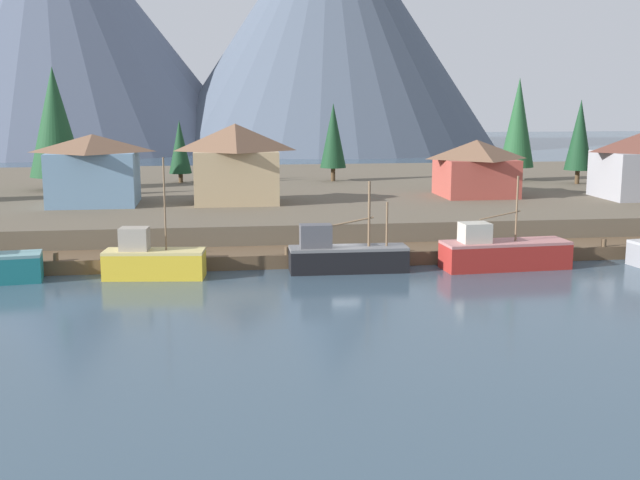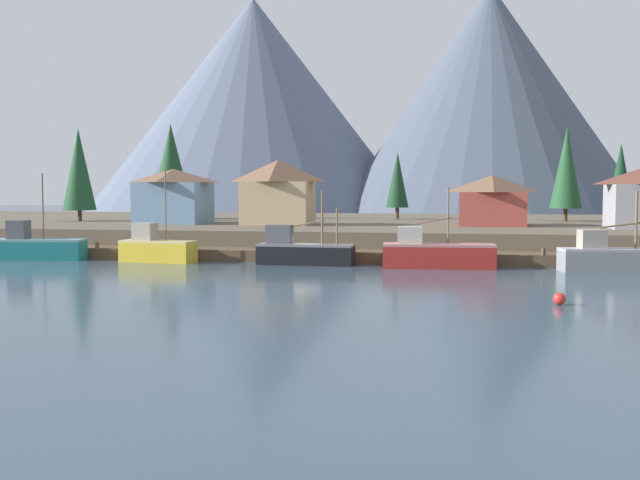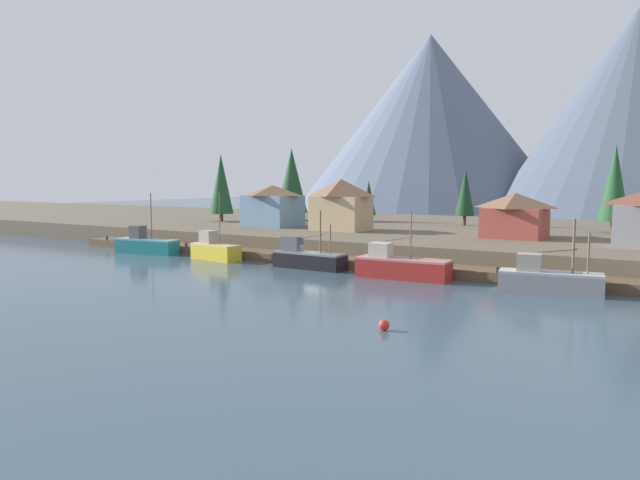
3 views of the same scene
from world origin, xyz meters
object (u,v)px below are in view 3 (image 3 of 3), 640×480
house_red (515,215)px  conifer_near_left (465,192)px  conifer_mid_left (369,198)px  house_blue (273,205)px  fishing_boat_black (307,258)px  conifer_near_right (615,183)px  conifer_back_right (292,181)px  conifer_back_left (221,184)px  fishing_boat_yellow (215,250)px  channel_buoy (384,325)px  fishing_boat_teal (146,245)px  house_tan (341,204)px  fishing_boat_red (401,267)px  fishing_boat_grey (548,280)px

house_red → conifer_near_left: (-11.78, 16.01, 2.42)m
conifer_mid_left → house_blue: bearing=-110.9°
fishing_boat_black → conifer_near_right: 44.31m
house_red → conifer_near_left: size_ratio=0.82×
house_red → conifer_back_right: size_ratio=0.58×
house_red → conifer_near_right: 17.02m
fishing_boat_black → conifer_back_left: 41.89m
fishing_boat_yellow → house_blue: house_blue is taller
house_red → channel_buoy: (2.28, -40.62, -4.97)m
fishing_boat_teal → fishing_boat_black: fishing_boat_teal is taller
fishing_boat_teal → house_tan: 27.13m
house_tan → conifer_mid_left: bearing=106.6°
fishing_boat_red → fishing_boat_grey: (13.64, -0.22, -0.03)m
fishing_boat_yellow → house_blue: 21.50m
conifer_back_right → fishing_boat_teal: bearing=-89.9°
fishing_boat_black → conifer_back_left: conifer_back_left is taller
fishing_boat_grey → conifer_back_left: bearing=147.8°
fishing_boat_grey → fishing_boat_black: bearing=168.6°
fishing_boat_black → fishing_boat_grey: 25.02m
fishing_boat_teal → conifer_near_left: 48.75m
conifer_back_left → conifer_back_right: conifer_back_right is taller
fishing_boat_teal → channel_buoy: (44.09, -18.79, -0.80)m
house_blue → conifer_back_left: bearing=164.9°
fishing_boat_grey → house_blue: 49.39m
fishing_boat_teal → fishing_boat_yellow: fishing_boat_yellow is taller
fishing_boat_teal → fishing_boat_red: (36.59, 0.01, -0.01)m
conifer_near_left → conifer_near_right: conifer_near_right is taller
conifer_near_right → conifer_mid_left: bearing=175.3°
fishing_boat_red → house_blue: 37.37m
conifer_back_right → fishing_boat_red: bearing=-42.1°
fishing_boat_yellow → house_red: bearing=42.5°
conifer_mid_left → conifer_back_left: conifer_back_left is taller
fishing_boat_black → house_blue: 28.27m
house_blue → conifer_mid_left: (7.01, 18.39, 0.82)m
conifer_mid_left → conifer_back_right: bearing=-156.1°
fishing_boat_grey → channel_buoy: (-6.15, -18.59, -0.77)m
house_blue → conifer_near_left: conifer_near_left is taller
fishing_boat_teal → conifer_near_left: (30.03, 37.83, 6.59)m
house_red → conifer_mid_left: 33.79m
fishing_boat_yellow → conifer_near_left: conifer_near_left is taller
fishing_boat_yellow → house_blue: (-6.43, 20.00, 4.54)m
conifer_near_right → house_blue: bearing=-161.6°
house_tan → conifer_near_left: (11.78, 18.41, 1.53)m
fishing_boat_teal → house_tan: bearing=39.6°
house_red → conifer_back_left: 50.53m
fishing_boat_grey → conifer_mid_left: size_ratio=1.20×
fishing_boat_grey → conifer_mid_left: (-37.72, 38.83, 5.44)m
house_tan → conifer_back_right: conifer_back_right is taller
conifer_back_right → channel_buoy: conifer_back_right is taller
conifer_near_left → conifer_back_right: 30.50m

